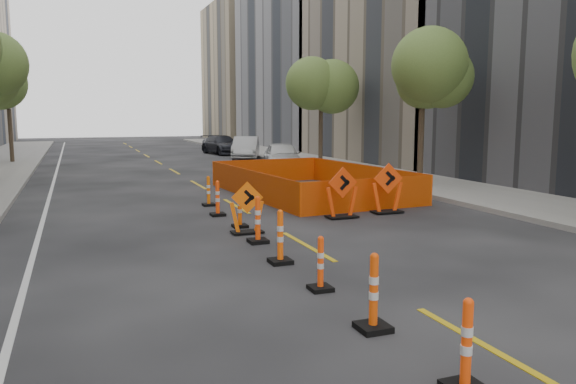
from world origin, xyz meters
name	(u,v)px	position (x,y,z in m)	size (l,w,h in m)	color
ground_plane	(402,300)	(0.00, 0.00, 0.00)	(140.00, 140.00, 0.00)	black
sidewalk_right	(432,185)	(9.00, 12.00, 0.07)	(4.00, 90.00, 0.15)	gray
bld_right_c	(432,51)	(17.00, 23.80, 7.00)	(12.00, 16.00, 14.00)	gray
bld_right_d	(326,36)	(17.00, 40.20, 10.00)	(12.00, 18.00, 20.00)	gray
bld_right_e	(262,73)	(17.00, 58.60, 8.00)	(12.00, 14.00, 16.00)	tan
tree_l_d	(8,88)	(-8.40, 30.00, 4.53)	(2.80, 2.80, 5.95)	#382B1E
tree_r_b	(423,76)	(8.40, 12.00, 4.53)	(2.80, 2.80, 5.95)	#382B1E
tree_r_c	(321,87)	(8.40, 22.00, 4.53)	(2.80, 2.80, 5.95)	#382B1E
channelizer_1	(467,345)	(-1.03, -2.87, 0.53)	(0.42, 0.42, 1.06)	#FF440A
channelizer_2	(374,292)	(-1.09, -0.98, 0.55)	(0.44, 0.44, 1.11)	#E34609
channelizer_3	(321,263)	(-1.05, 0.92, 0.48)	(0.37, 0.37, 0.95)	#FF430A
channelizer_4	(280,237)	(-1.09, 2.81, 0.55)	(0.43, 0.43, 1.10)	#FF560A
channelizer_5	(258,220)	(-0.95, 4.71, 0.56)	(0.44, 0.44, 1.11)	#FF460A
channelizer_6	(240,209)	(-0.84, 6.60, 0.49)	(0.38, 0.38, 0.98)	#E75509
channelizer_7	(218,198)	(-0.98, 8.50, 0.53)	(0.41, 0.41, 1.05)	#FF420A
channelizer_8	(208,191)	(-0.82, 10.39, 0.49)	(0.39, 0.39, 0.99)	#D95B09
chevron_sign_left	(247,208)	(-0.89, 5.80, 0.66)	(0.88, 0.53, 1.32)	#FF640A
chevron_sign_center	(342,193)	(2.28, 6.84, 0.75)	(0.99, 0.60, 1.49)	red
chevron_sign_right	(387,188)	(3.93, 7.09, 0.77)	(1.02, 0.61, 1.53)	#ED3E09
safety_fence	(309,181)	(3.30, 11.70, 0.51)	(4.81, 8.20, 1.02)	#FF570D
parked_car_near	(282,156)	(5.55, 20.69, 0.76)	(1.80, 4.46, 1.52)	silver
parked_car_mid	(246,148)	(5.84, 28.45, 0.75)	(1.60, 4.58, 1.51)	#AFB0B5
parked_car_far	(222,145)	(5.57, 33.76, 0.70)	(1.96, 4.83, 1.40)	black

